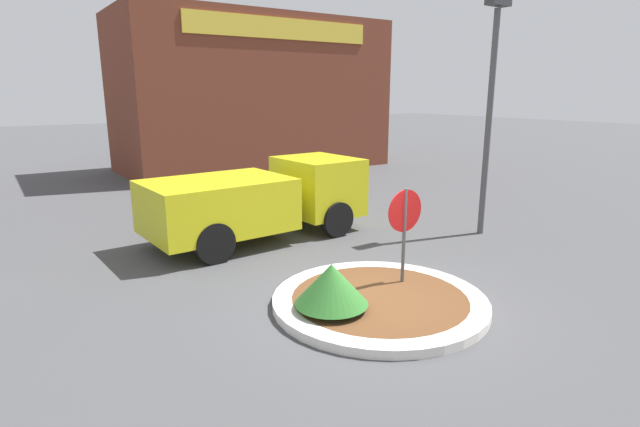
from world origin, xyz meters
name	(u,v)px	position (x,y,z in m)	size (l,w,h in m)	color
ground_plane	(379,305)	(0.00, 0.00, 0.00)	(120.00, 120.00, 0.00)	#474749
traffic_island	(379,301)	(0.00, 0.00, 0.08)	(3.94, 3.94, 0.17)	silver
stop_sign	(405,220)	(0.87, 0.33, 1.42)	(0.83, 0.07, 2.04)	#4C4C51
island_shrub	(331,284)	(-1.04, 0.06, 0.63)	(1.28, 1.28, 0.82)	brown
utility_truck	(259,198)	(0.17, 5.07, 1.10)	(5.91, 2.69, 2.01)	gold
storefront_building	(253,95)	(5.95, 16.84, 3.68)	(12.96, 6.07, 7.34)	brown
light_pole	(490,100)	(5.48, 2.11, 3.60)	(0.70, 0.30, 6.11)	#4C4C51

